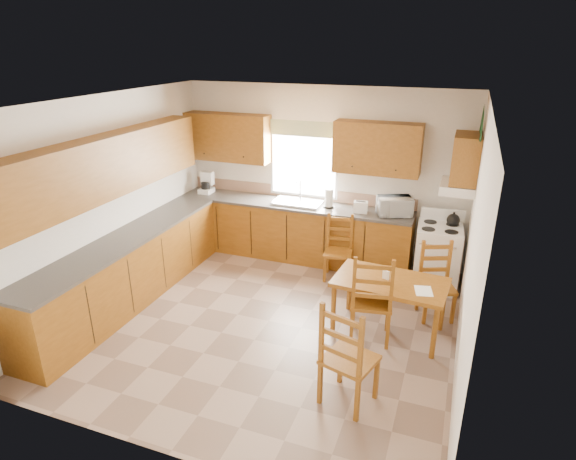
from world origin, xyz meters
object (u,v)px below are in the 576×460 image
(stove, at_px, (437,258))
(chair_near_left, at_px, (350,353))
(dining_table, at_px, (388,306))
(chair_near_right, at_px, (372,296))
(microwave, at_px, (394,206))
(chair_far_left, at_px, (338,249))
(chair_far_right, at_px, (438,282))

(stove, bearing_deg, chair_near_left, -106.13)
(dining_table, height_order, chair_near_right, chair_near_right)
(microwave, height_order, chair_far_left, microwave)
(stove, xyz_separation_m, dining_table, (-0.44, -1.40, -0.10))
(dining_table, bearing_deg, chair_near_left, -92.22)
(chair_far_left, bearing_deg, chair_far_right, -31.36)
(chair_near_left, height_order, chair_near_right, chair_near_right)
(microwave, height_order, dining_table, microwave)
(microwave, relative_size, chair_far_left, 0.47)
(chair_near_right, bearing_deg, chair_far_left, -70.71)
(dining_table, bearing_deg, chair_near_right, -125.65)
(dining_table, height_order, chair_far_right, chair_far_right)
(dining_table, xyz_separation_m, chair_far_left, (-0.93, 1.15, 0.13))
(microwave, bearing_deg, stove, -42.49)
(microwave, xyz_separation_m, chair_near_right, (0.07, -1.86, -0.50))
(microwave, xyz_separation_m, chair_far_left, (-0.69, -0.50, -0.58))
(chair_near_right, xyz_separation_m, chair_far_right, (0.68, 0.76, -0.07))
(chair_near_left, xyz_separation_m, chair_near_right, (-0.02, 1.14, 0.00))
(dining_table, xyz_separation_m, chair_near_right, (-0.17, -0.21, 0.21))
(stove, distance_m, chair_far_left, 1.39)
(chair_far_right, bearing_deg, microwave, 102.46)
(chair_near_left, bearing_deg, chair_far_right, -93.23)
(microwave, relative_size, chair_near_right, 0.40)
(stove, height_order, chair_near_right, chair_near_right)
(stove, bearing_deg, chair_far_left, -173.67)
(chair_far_right, bearing_deg, dining_table, -154.57)
(chair_near_left, bearing_deg, stove, -86.17)
(chair_near_right, height_order, chair_far_right, chair_near_right)
(chair_near_right, bearing_deg, microwave, -97.67)
(microwave, relative_size, dining_table, 0.35)
(chair_near_right, xyz_separation_m, chair_far_left, (-0.76, 1.36, -0.08))
(dining_table, distance_m, chair_near_right, 0.34)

